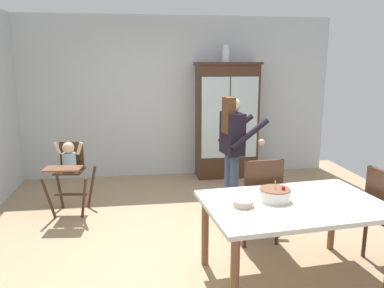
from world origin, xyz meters
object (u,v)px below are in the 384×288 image
at_px(ceramic_vase, 226,55).
at_px(birthday_cake, 275,194).
at_px(china_cabinet, 227,120).
at_px(high_chair_with_toddler, 69,165).
at_px(dining_table, 294,211).
at_px(dining_chair_far_side, 260,195).
at_px(adult_person, 233,142).
at_px(serving_bowl, 243,203).

xyz_separation_m(ceramic_vase, birthday_cake, (-0.25, -3.16, -1.27)).
xyz_separation_m(china_cabinet, high_chair_with_toddler, (-2.38, -1.34, -0.33)).
relative_size(ceramic_vase, dining_table, 0.16).
xyz_separation_m(dining_table, dining_chair_far_side, (-0.07, 0.72, -0.10)).
distance_m(china_cabinet, dining_table, 3.24).
xyz_separation_m(dining_table, birthday_cake, (-0.15, 0.07, 0.14)).
height_order(dining_table, dining_chair_far_side, dining_chair_far_side).
relative_size(ceramic_vase, adult_person, 0.18).
distance_m(china_cabinet, dining_chair_far_side, 2.55).
distance_m(ceramic_vase, birthday_cake, 3.41).
bearing_deg(dining_table, adult_person, 96.90).
bearing_deg(china_cabinet, high_chair_with_toddler, -150.68).
bearing_deg(ceramic_vase, birthday_cake, -94.62).
height_order(china_cabinet, dining_chair_far_side, china_cabinet).
relative_size(birthday_cake, serving_bowl, 1.56).
height_order(ceramic_vase, serving_bowl, ceramic_vase).
distance_m(china_cabinet, adult_person, 1.74).
xyz_separation_m(serving_bowl, dining_chair_far_side, (0.40, 0.75, -0.21)).
distance_m(serving_bowl, dining_chair_far_side, 0.87).
bearing_deg(adult_person, high_chair_with_toddler, 69.40).
distance_m(china_cabinet, birthday_cake, 3.17).
xyz_separation_m(adult_person, dining_table, (0.18, -1.51, -0.31)).
bearing_deg(birthday_cake, serving_bowl, -163.05).
bearing_deg(adult_person, china_cabinet, -20.94).
distance_m(high_chair_with_toddler, adult_person, 2.12).
bearing_deg(serving_bowl, high_chair_with_toddler, 132.82).
height_order(adult_person, birthday_cake, adult_person).
bearing_deg(dining_chair_far_side, dining_table, 92.50).
distance_m(high_chair_with_toddler, birthday_cake, 2.77).
bearing_deg(dining_table, birthday_cake, 154.94).
bearing_deg(high_chair_with_toddler, birthday_cake, -35.27).
xyz_separation_m(ceramic_vase, high_chair_with_toddler, (-2.34, -1.34, -1.41)).
bearing_deg(dining_chair_far_side, birthday_cake, 79.76).
xyz_separation_m(high_chair_with_toddler, serving_bowl, (1.77, -1.91, 0.11)).
bearing_deg(serving_bowl, dining_chair_far_side, 62.12).
bearing_deg(ceramic_vase, dining_chair_far_side, -94.02).
xyz_separation_m(china_cabinet, adult_person, (-0.32, -1.71, -0.01)).
height_order(ceramic_vase, birthday_cake, ceramic_vase).
bearing_deg(adult_person, birthday_cake, 170.94).
bearing_deg(dining_table, high_chair_with_toddler, 139.91).
distance_m(high_chair_with_toddler, serving_bowl, 2.61).
bearing_deg(dining_chair_far_side, china_cabinet, -98.21).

